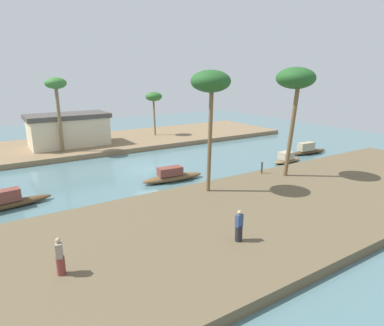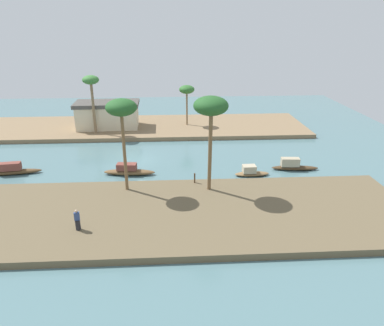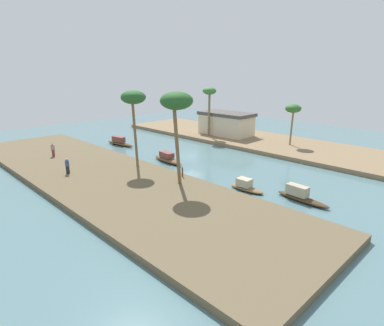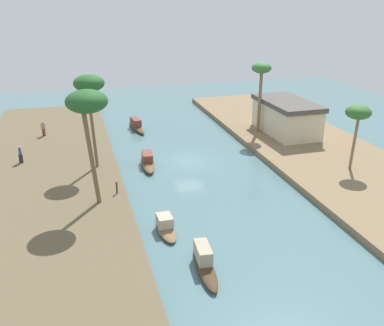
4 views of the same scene
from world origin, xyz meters
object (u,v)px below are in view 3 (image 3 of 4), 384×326
object	(u,v)px
sampan_near_left_bank	(246,186)
palm_tree_left_near	(133,99)
palm_tree_right_tall	(293,109)
riverside_building	(226,123)
sampan_with_red_awning	(300,196)
person_by_mooring	(53,150)
mooring_post	(182,172)
palm_tree_left_far	(177,103)
sampan_upstream_small	(120,142)
person_on_near_bank	(67,167)
palm_tree_right_short	(209,94)
sampan_open_hull	(168,159)

from	to	relation	value
sampan_near_left_bank	palm_tree_left_near	size ratio (longest dim) A/B	0.43
palm_tree_right_tall	riverside_building	xyz separation A→B (m)	(-10.87, -0.77, -3.02)
sampan_with_red_awning	sampan_near_left_bank	bearing A→B (deg)	-160.39
person_by_mooring	riverside_building	world-z (taller)	riverside_building
mooring_post	palm_tree_left_far	xyz separation A→B (m)	(1.16, -1.68, 6.75)
sampan_upstream_small	person_by_mooring	size ratio (longest dim) A/B	3.33
sampan_upstream_small	riverside_building	xyz separation A→B (m)	(7.17, 15.05, 1.85)
sampan_upstream_small	palm_tree_left_far	xyz separation A→B (m)	(18.96, -5.88, 7.27)
person_by_mooring	sampan_with_red_awning	bearing A→B (deg)	-56.61
person_on_near_bank	riverside_building	xyz separation A→B (m)	(-1.94, 26.72, 1.13)
mooring_post	palm_tree_right_short	world-z (taller)	palm_tree_right_short
person_on_near_bank	riverside_building	distance (m)	26.82
sampan_upstream_small	palm_tree_right_short	bearing A→B (deg)	57.00
person_on_near_bank	sampan_near_left_bank	bearing A→B (deg)	23.09
person_by_mooring	palm_tree_right_short	size ratio (longest dim) A/B	0.21
sampan_with_red_awning	riverside_building	size ratio (longest dim) A/B	0.55
person_by_mooring	riverside_building	xyz separation A→B (m)	(5.77, 25.05, 1.07)
sampan_with_red_awning	riverside_building	xyz separation A→B (m)	(-20.94, 15.51, 1.85)
sampan_with_red_awning	palm_tree_right_short	size ratio (longest dim) A/B	0.64
person_by_mooring	palm_tree_right_short	distance (m)	23.58
palm_tree_left_far	sampan_near_left_bank	bearing A→B (deg)	42.56
sampan_open_hull	person_on_near_bank	distance (m)	11.21
person_on_near_bank	palm_tree_left_near	world-z (taller)	palm_tree_left_near
palm_tree_left_far	sampan_upstream_small	bearing A→B (deg)	162.78
person_on_near_bank	palm_tree_left_far	distance (m)	13.18
mooring_post	riverside_building	size ratio (longest dim) A/B	0.11
person_by_mooring	palm_tree_left_near	xyz separation A→B (m)	(10.44, 4.65, 6.35)
sampan_upstream_small	mooring_post	xyz separation A→B (m)	(17.80, -4.19, 0.52)
sampan_with_red_awning	sampan_open_hull	bearing A→B (deg)	-174.57
sampan_open_hull	riverside_building	bearing A→B (deg)	110.30
person_by_mooring	mooring_post	xyz separation A→B (m)	(16.40, 5.80, -0.26)
sampan_upstream_small	palm_tree_right_short	distance (m)	15.20
sampan_open_hull	sampan_with_red_awning	bearing A→B (deg)	5.97
sampan_open_hull	person_on_near_bank	world-z (taller)	person_on_near_bank
palm_tree_left_far	palm_tree_right_short	bearing A→B (deg)	125.52
palm_tree_left_far	palm_tree_right_tall	distance (m)	21.85
sampan_open_hull	person_by_mooring	world-z (taller)	person_by_mooring
palm_tree_left_near	sampan_near_left_bank	bearing A→B (deg)	17.32
sampan_near_left_bank	person_on_near_bank	bearing A→B (deg)	-147.25
sampan_upstream_small	palm_tree_right_tall	distance (m)	24.48
sampan_near_left_bank	palm_tree_left_far	xyz separation A→B (m)	(-4.54, -4.17, 7.34)
palm_tree_right_short	riverside_building	size ratio (longest dim) A/B	0.86
sampan_open_hull	palm_tree_left_near	size ratio (longest dim) A/B	0.64
mooring_post	palm_tree_left_near	distance (m)	8.98
sampan_upstream_small	palm_tree_right_tall	size ratio (longest dim) A/B	0.96
sampan_open_hull	palm_tree_right_tall	size ratio (longest dim) A/B	0.93
sampan_with_red_awning	mooring_post	world-z (taller)	mooring_post
sampan_upstream_small	palm_tree_right_short	world-z (taller)	palm_tree_right_short
sampan_with_red_awning	riverside_building	world-z (taller)	riverside_building
riverside_building	palm_tree_right_short	bearing A→B (deg)	-117.95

